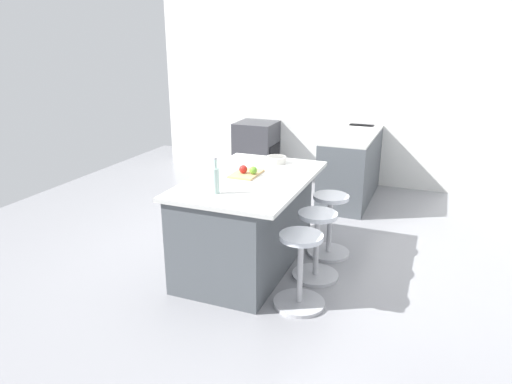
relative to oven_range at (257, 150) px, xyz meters
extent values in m
plane|color=gray|center=(2.45, 1.23, -0.45)|extent=(7.72, 7.72, 0.00)
cube|color=silver|center=(-0.35, 1.23, 1.04)|extent=(0.12, 5.94, 2.98)
cube|color=#4C5156|center=(0.00, 1.59, 0.00)|extent=(2.48, 0.60, 0.89)
cube|color=silver|center=(0.00, 1.59, 0.46)|extent=(2.48, 0.60, 0.03)
cube|color=#38383D|center=(-0.31, 1.59, 0.42)|extent=(0.44, 0.36, 0.12)
cylinder|color=#B7B7BC|center=(-0.31, 1.44, 0.62)|extent=(0.02, 0.02, 0.28)
cube|color=#38383D|center=(0.00, 0.00, 0.00)|extent=(0.60, 0.60, 0.89)
cube|color=black|center=(0.00, 0.30, -0.04)|extent=(0.44, 0.01, 0.32)
cube|color=#4C5156|center=(2.83, 1.03, -0.01)|extent=(1.62, 0.85, 0.87)
cube|color=silver|center=(2.83, 1.08, 0.44)|extent=(1.68, 1.05, 0.04)
cylinder|color=#B7B7BC|center=(2.30, 1.73, -0.43)|extent=(0.44, 0.44, 0.03)
cylinder|color=#B7B7BC|center=(2.30, 1.73, -0.13)|extent=(0.05, 0.05, 0.59)
cylinder|color=silver|center=(2.30, 1.73, 0.18)|extent=(0.36, 0.36, 0.04)
cylinder|color=#B7B7BC|center=(2.83, 1.73, -0.43)|extent=(0.44, 0.44, 0.03)
cylinder|color=#B7B7BC|center=(2.83, 1.73, -0.13)|extent=(0.05, 0.05, 0.59)
cylinder|color=silver|center=(2.83, 1.73, 0.18)|extent=(0.36, 0.36, 0.04)
cylinder|color=#B7B7BC|center=(3.35, 1.73, -0.43)|extent=(0.44, 0.44, 0.03)
cylinder|color=#B7B7BC|center=(3.35, 1.73, -0.13)|extent=(0.05, 0.05, 0.59)
cylinder|color=silver|center=(3.35, 1.73, 0.18)|extent=(0.36, 0.36, 0.04)
cube|color=tan|center=(2.76, 1.00, 0.47)|extent=(0.36, 0.24, 0.02)
sphere|color=red|center=(2.78, 0.98, 0.52)|extent=(0.08, 0.08, 0.08)
sphere|color=#609E2D|center=(2.77, 1.08, 0.52)|extent=(0.08, 0.08, 0.08)
cylinder|color=silver|center=(3.36, 0.98, 0.57)|extent=(0.06, 0.06, 0.22)
cylinder|color=silver|center=(3.36, 0.98, 0.72)|extent=(0.03, 0.03, 0.08)
cylinder|color=#B7B7BC|center=(3.36, 0.98, 0.77)|extent=(0.03, 0.03, 0.02)
cylinder|color=silver|center=(2.24, 1.12, 0.50)|extent=(0.21, 0.21, 0.07)
cylinder|color=slate|center=(2.24, 1.12, 0.51)|extent=(0.17, 0.17, 0.04)
camera|label=1|loc=(6.71, 2.68, 1.73)|focal=32.80mm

